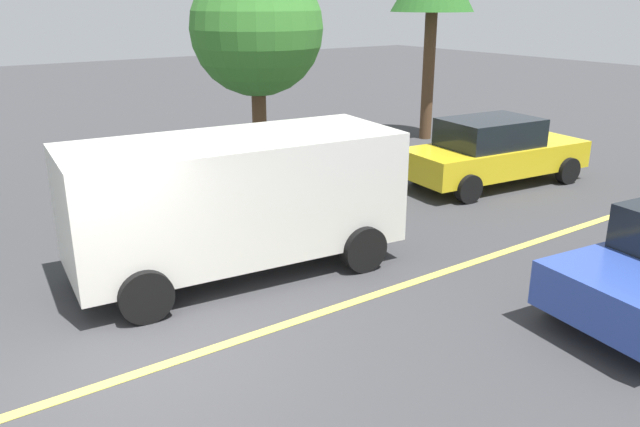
{
  "coord_description": "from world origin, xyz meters",
  "views": [
    {
      "loc": [
        -1.86,
        -6.56,
        4.23
      ],
      "look_at": [
        3.47,
        1.01,
        1.07
      ],
      "focal_mm": 35.56,
      "sensor_mm": 36.0,
      "label": 1
    }
  ],
  "objects": [
    {
      "name": "lane_marking_centre",
      "position": [
        3.0,
        0.0,
        0.01
      ],
      "size": [
        28.0,
        0.16,
        0.01
      ],
      "primitive_type": "cube",
      "color": "#E0D14C"
    },
    {
      "name": "car_yellow_approaching",
      "position": [
        9.9,
        3.03,
        0.8
      ],
      "size": [
        4.73,
        2.3,
        1.59
      ],
      "color": "gold",
      "rests_on": "ground_plane"
    },
    {
      "name": "white_van",
      "position": [
        2.57,
        2.01,
        1.27
      ],
      "size": [
        5.38,
        2.7,
        2.2
      ],
      "color": "silver",
      "rests_on": "ground_plane"
    },
    {
      "name": "tree_right_verge",
      "position": [
        5.66,
        6.67,
        3.54
      ],
      "size": [
        3.09,
        3.09,
        5.11
      ],
      "color": "#513823",
      "rests_on": "ground_plane"
    },
    {
      "name": "ground_plane",
      "position": [
        0.0,
        0.0,
        0.0
      ],
      "size": [
        80.0,
        80.0,
        0.0
      ],
      "primitive_type": "plane",
      "color": "#38383A"
    }
  ]
}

